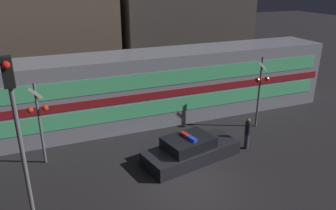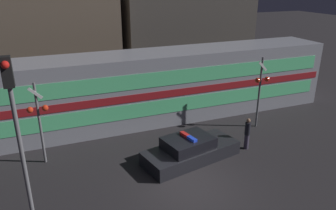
% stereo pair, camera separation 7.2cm
% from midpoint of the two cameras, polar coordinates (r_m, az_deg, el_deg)
% --- Properties ---
extents(ground_plane, '(120.00, 120.00, 0.00)m').
position_cam_midpoint_polar(ground_plane, '(13.72, 4.00, -13.87)').
color(ground_plane, '#262326').
extents(train, '(22.51, 2.94, 4.01)m').
position_cam_midpoint_polar(train, '(18.93, -3.39, 3.09)').
color(train, gray).
rests_on(train, ground_plane).
extents(police_car, '(4.79, 2.65, 1.27)m').
position_cam_midpoint_polar(police_car, '(15.27, 3.81, -7.87)').
color(police_car, black).
rests_on(police_car, ground_plane).
extents(pedestrian, '(0.27, 0.27, 1.61)m').
position_cam_midpoint_polar(pedestrian, '(16.46, 13.51, -4.79)').
color(pedestrian, '#3F384C').
rests_on(pedestrian, ground_plane).
extents(crossing_signal_near, '(0.89, 0.34, 4.00)m').
position_cam_midpoint_polar(crossing_signal_near, '(18.50, 15.68, 3.12)').
color(crossing_signal_near, slate).
rests_on(crossing_signal_near, ground_plane).
extents(crossing_signal_far, '(0.89, 0.34, 3.81)m').
position_cam_midpoint_polar(crossing_signal_far, '(15.22, -21.70, -1.93)').
color(crossing_signal_far, slate).
rests_on(crossing_signal_far, ground_plane).
extents(traffic_light_corner, '(0.30, 0.46, 5.86)m').
position_cam_midpoint_polar(traffic_light_corner, '(10.72, -25.08, -2.36)').
color(traffic_light_corner, slate).
rests_on(traffic_light_corner, ground_plane).
extents(building_left, '(9.96, 6.27, 10.86)m').
position_cam_midpoint_polar(building_left, '(25.42, -21.46, 14.26)').
color(building_left, brown).
rests_on(building_left, ground_plane).
extents(building_center, '(10.75, 6.84, 8.86)m').
position_cam_midpoint_polar(building_center, '(29.11, 1.94, 14.36)').
color(building_center, '#47423D').
rests_on(building_center, ground_plane).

